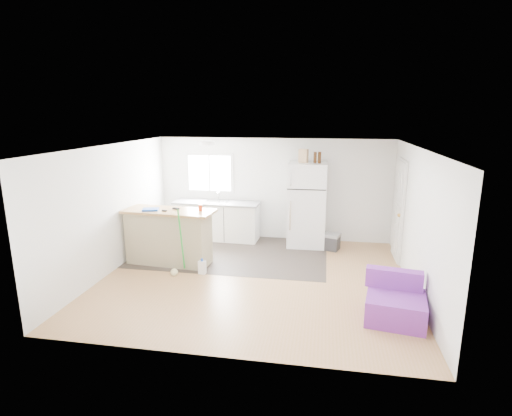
{
  "coord_description": "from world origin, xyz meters",
  "views": [
    {
      "loc": [
        1.19,
        -6.76,
        2.96
      ],
      "look_at": [
        -0.1,
        0.7,
        1.16
      ],
      "focal_mm": 28.0,
      "sensor_mm": 36.0,
      "label": 1
    }
  ],
  "objects": [
    {
      "name": "room",
      "position": [
        0.0,
        0.0,
        1.2
      ],
      "size": [
        5.51,
        5.01,
        2.41
      ],
      "color": "#AB7C48",
      "rests_on": "ground"
    },
    {
      "name": "vinyl_zone",
      "position": [
        -0.73,
        1.25,
        0.0
      ],
      "size": [
        4.05,
        2.5,
        0.0
      ],
      "primitive_type": "cube",
      "color": "#2F2823",
      "rests_on": "floor"
    },
    {
      "name": "window",
      "position": [
        -1.55,
        2.49,
        1.55
      ],
      "size": [
        1.18,
        0.06,
        0.98
      ],
      "color": "white",
      "rests_on": "back_wall"
    },
    {
      "name": "interior_door",
      "position": [
        2.72,
        1.55,
        1.02
      ],
      "size": [
        0.11,
        0.92,
        2.1
      ],
      "color": "white",
      "rests_on": "right_wall"
    },
    {
      "name": "ceiling_fixture",
      "position": [
        -1.2,
        1.2,
        2.36
      ],
      "size": [
        0.3,
        0.3,
        0.07
      ],
      "primitive_type": "cylinder",
      "color": "white",
      "rests_on": "ceiling"
    },
    {
      "name": "kitchen_cabinets",
      "position": [
        -1.31,
        2.18,
        0.46
      ],
      "size": [
        2.06,
        0.71,
        1.19
      ],
      "rotation": [
        0.0,
        0.0,
        -0.04
      ],
      "color": "white",
      "rests_on": "floor"
    },
    {
      "name": "peninsula",
      "position": [
        -1.83,
        0.47,
        0.56
      ],
      "size": [
        1.84,
        0.82,
        1.1
      ],
      "rotation": [
        0.0,
        0.0,
        -0.08
      ],
      "color": "tan",
      "rests_on": "floor"
    },
    {
      "name": "refrigerator",
      "position": [
        0.82,
        2.09,
        0.95
      ],
      "size": [
        0.85,
        0.81,
        1.9
      ],
      "rotation": [
        0.0,
        0.0,
        0.02
      ],
      "color": "white",
      "rests_on": "floor"
    },
    {
      "name": "cooler",
      "position": [
        1.34,
        1.86,
        0.19
      ],
      "size": [
        0.55,
        0.46,
        0.37
      ],
      "rotation": [
        0.0,
        0.0,
        -0.31
      ],
      "color": "#2D2D2F",
      "rests_on": "floor"
    },
    {
      "name": "purple_seat",
      "position": [
        2.29,
        -1.13,
        0.25
      ],
      "size": [
        0.94,
        0.9,
        0.68
      ],
      "rotation": [
        0.0,
        0.0,
        -0.16
      ],
      "color": "#752F9A",
      "rests_on": "floor"
    },
    {
      "name": "cleaner_jug",
      "position": [
        -1.01,
        0.02,
        0.13
      ],
      "size": [
        0.15,
        0.11,
        0.3
      ],
      "rotation": [
        0.0,
        0.0,
        -0.1
      ],
      "color": "white",
      "rests_on": "floor"
    },
    {
      "name": "mop",
      "position": [
        -1.47,
        -0.12,
        0.23
      ],
      "size": [
        0.23,
        0.36,
        1.29
      ],
      "rotation": [
        0.0,
        0.0,
        0.12
      ],
      "color": "green",
      "rests_on": "floor"
    },
    {
      "name": "red_cup",
      "position": [
        -1.17,
        0.52,
        1.16
      ],
      "size": [
        0.08,
        0.08,
        0.12
      ],
      "primitive_type": "cylinder",
      "rotation": [
        0.0,
        0.0,
        -0.04
      ],
      "color": "red",
      "rests_on": "peninsula"
    },
    {
      "name": "blue_tray",
      "position": [
        -2.15,
        0.38,
        1.12
      ],
      "size": [
        0.35,
        0.29,
        0.04
      ],
      "primitive_type": "cube",
      "rotation": [
        0.0,
        0.0,
        0.26
      ],
      "color": "blue",
      "rests_on": "peninsula"
    },
    {
      "name": "tool_a",
      "position": [
        -1.69,
        0.55,
        1.12
      ],
      "size": [
        0.15,
        0.09,
        0.03
      ],
      "primitive_type": "cube",
      "rotation": [
        0.0,
        0.0,
        -0.27
      ],
      "color": "black",
      "rests_on": "peninsula"
    },
    {
      "name": "tool_b",
      "position": [
        -1.85,
        0.36,
        1.12
      ],
      "size": [
        0.11,
        0.06,
        0.03
      ],
      "primitive_type": "cube",
      "rotation": [
        0.0,
        0.0,
        -0.26
      ],
      "color": "black",
      "rests_on": "peninsula"
    },
    {
      "name": "cardboard_box",
      "position": [
        0.72,
        2.07,
        2.05
      ],
      "size": [
        0.22,
        0.17,
        0.3
      ],
      "primitive_type": "cube",
      "rotation": [
        0.0,
        0.0,
        -0.41
      ],
      "color": "tan",
      "rests_on": "refrigerator"
    },
    {
      "name": "bottle_left",
      "position": [
        0.98,
        2.01,
        2.02
      ],
      "size": [
        0.08,
        0.08,
        0.25
      ],
      "primitive_type": "cylinder",
      "rotation": [
        0.0,
        0.0,
        0.13
      ],
      "color": "#391D0A",
      "rests_on": "refrigerator"
    },
    {
      "name": "bottle_right",
      "position": [
        1.07,
        2.03,
        2.02
      ],
      "size": [
        0.07,
        0.07,
        0.25
      ],
      "primitive_type": "cylinder",
      "rotation": [
        0.0,
        0.0,
        -0.05
      ],
      "color": "#391D0A",
      "rests_on": "refrigerator"
    }
  ]
}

